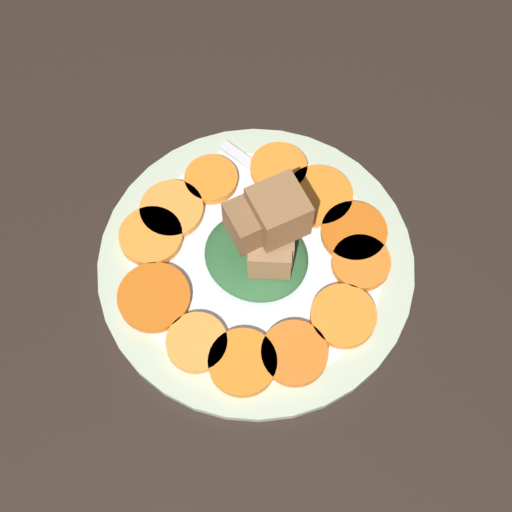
% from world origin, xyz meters
% --- Properties ---
extents(table_slab, '(1.20, 1.20, 0.02)m').
position_xyz_m(table_slab, '(0.00, 0.00, 0.01)').
color(table_slab, black).
rests_on(table_slab, ground).
extents(plate, '(0.31, 0.31, 0.01)m').
position_xyz_m(plate, '(0.00, 0.00, 0.03)').
color(plate, beige).
rests_on(plate, table_slab).
extents(carrot_slice_0, '(0.07, 0.07, 0.01)m').
position_xyz_m(carrot_slice_0, '(-0.02, -0.09, 0.04)').
color(carrot_slice_0, orange).
rests_on(carrot_slice_0, plate).
extents(carrot_slice_1, '(0.06, 0.06, 0.01)m').
position_xyz_m(carrot_slice_1, '(0.03, -0.10, 0.04)').
color(carrot_slice_1, orange).
rests_on(carrot_slice_1, plate).
extents(carrot_slice_2, '(0.05, 0.05, 0.01)m').
position_xyz_m(carrot_slice_2, '(0.09, -0.05, 0.04)').
color(carrot_slice_2, orange).
rests_on(carrot_slice_2, plate).
extents(carrot_slice_3, '(0.06, 0.06, 0.01)m').
position_xyz_m(carrot_slice_3, '(0.10, -0.00, 0.04)').
color(carrot_slice_3, orange).
rests_on(carrot_slice_3, plate).
extents(carrot_slice_4, '(0.06, 0.06, 0.01)m').
position_xyz_m(carrot_slice_4, '(0.10, 0.04, 0.04)').
color(carrot_slice_4, orange).
rests_on(carrot_slice_4, plate).
extents(carrot_slice_5, '(0.07, 0.07, 0.01)m').
position_xyz_m(carrot_slice_5, '(0.06, 0.09, 0.04)').
color(carrot_slice_5, orange).
rests_on(carrot_slice_5, plate).
extents(carrot_slice_6, '(0.06, 0.06, 0.01)m').
position_xyz_m(carrot_slice_6, '(0.00, 0.10, 0.04)').
color(carrot_slice_6, '#F99539').
rests_on(carrot_slice_6, plate).
extents(carrot_slice_7, '(0.06, 0.06, 0.01)m').
position_xyz_m(carrot_slice_7, '(-0.05, 0.09, 0.04)').
color(carrot_slice_7, orange).
rests_on(carrot_slice_7, plate).
extents(carrot_slice_8, '(0.06, 0.06, 0.01)m').
position_xyz_m(carrot_slice_8, '(-0.08, 0.06, 0.04)').
color(carrot_slice_8, orange).
rests_on(carrot_slice_8, plate).
extents(carrot_slice_9, '(0.06, 0.06, 0.01)m').
position_xyz_m(carrot_slice_9, '(-0.10, 0.01, 0.04)').
color(carrot_slice_9, orange).
rests_on(carrot_slice_9, plate).
extents(carrot_slice_10, '(0.06, 0.06, 0.01)m').
position_xyz_m(carrot_slice_10, '(-0.09, -0.05, 0.04)').
color(carrot_slice_10, orange).
rests_on(carrot_slice_10, plate).
extents(carrot_slice_11, '(0.06, 0.06, 0.01)m').
position_xyz_m(carrot_slice_11, '(-0.07, -0.08, 0.04)').
color(carrot_slice_11, '#D76215').
rests_on(carrot_slice_11, plate).
extents(center_pile, '(0.10, 0.09, 0.11)m').
position_xyz_m(center_pile, '(-0.01, -0.01, 0.07)').
color(center_pile, '#2D6033').
rests_on(center_pile, plate).
extents(fork, '(0.17, 0.04, 0.00)m').
position_xyz_m(fork, '(0.01, -0.08, 0.03)').
color(fork, silver).
rests_on(fork, plate).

